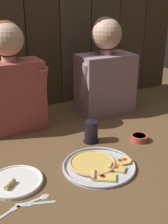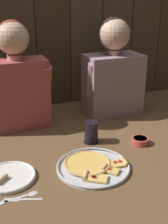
{
  "view_description": "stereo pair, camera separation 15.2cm",
  "coord_description": "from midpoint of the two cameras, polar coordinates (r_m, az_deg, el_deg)",
  "views": [
    {
      "loc": [
        -0.67,
        -1.15,
        0.75
      ],
      "look_at": [
        -0.02,
        0.1,
        0.18
      ],
      "focal_mm": 45.95,
      "sensor_mm": 36.0,
      "label": 1
    },
    {
      "loc": [
        -0.53,
        -1.21,
        0.75
      ],
      "look_at": [
        -0.02,
        0.1,
        0.18
      ],
      "focal_mm": 45.95,
      "sensor_mm": 36.0,
      "label": 2
    }
  ],
  "objects": [
    {
      "name": "dinner_plate",
      "position": [
        1.32,
        -11.61,
        -12.61
      ],
      "size": [
        0.24,
        0.24,
        0.03
      ],
      "color": "white",
      "rests_on": "ground"
    },
    {
      "name": "ground_plane",
      "position": [
        1.52,
        5.04,
        -7.55
      ],
      "size": [
        3.2,
        3.2,
        0.0
      ],
      "primitive_type": "plane",
      "color": "brown"
    },
    {
      "name": "dipping_bowl",
      "position": [
        1.61,
        13.77,
        -5.59
      ],
      "size": [
        0.09,
        0.09,
        0.03
      ],
      "color": "#CC4C42",
      "rests_on": "ground"
    },
    {
      "name": "pizza_tray",
      "position": [
        1.37,
        4.79,
        -10.66
      ],
      "size": [
        0.35,
        0.35,
        0.03
      ],
      "color": "silver",
      "rests_on": "ground"
    },
    {
      "name": "diner_right",
      "position": [
        1.92,
        8.11,
        8.13
      ],
      "size": [
        0.4,
        0.22,
        0.63
      ],
      "color": "gray",
      "rests_on": "ground"
    },
    {
      "name": "table_knife",
      "position": [
        1.2,
        -8.46,
        -16.94
      ],
      "size": [
        0.15,
        0.07,
        0.01
      ],
      "color": "silver",
      "rests_on": "ground"
    },
    {
      "name": "drinking_glass",
      "position": [
        1.57,
        4.23,
        -4.09
      ],
      "size": [
        0.09,
        0.09,
        0.12
      ],
      "color": "black",
      "rests_on": "ground"
    },
    {
      "name": "wooden_backdrop_wall",
      "position": [
        2.03,
        -4.19,
        21.22
      ],
      "size": [
        2.19,
        0.03,
        1.44
      ],
      "color": "#473523",
      "rests_on": "ground"
    },
    {
      "name": "table_spoon",
      "position": [
        1.22,
        -7.5,
        -16.08
      ],
      "size": [
        0.14,
        0.03,
        0.01
      ],
      "color": "silver",
      "rests_on": "ground"
    },
    {
      "name": "diner_left",
      "position": [
        1.71,
        -10.84,
        6.39
      ],
      "size": [
        0.39,
        0.21,
        0.63
      ],
      "color": "#AD4C47",
      "rests_on": "ground"
    }
  ]
}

